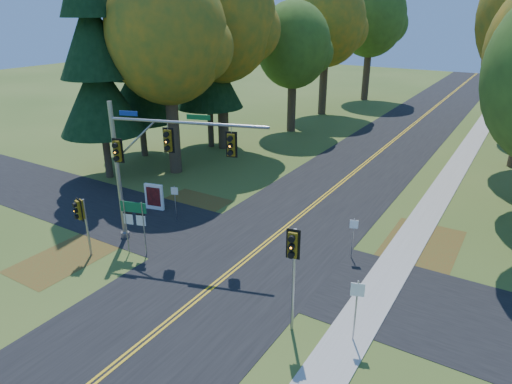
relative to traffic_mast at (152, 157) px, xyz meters
The scene contains 25 objects.
ground 6.64m from the traffic_mast, ahead, with size 160.00×160.00×0.00m, color #3A571E.
road_main 6.63m from the traffic_mast, ahead, with size 8.00×160.00×0.02m, color black.
road_cross 6.77m from the traffic_mast, 17.04° to the left, with size 60.00×6.00×0.02m, color black.
centerline_left 6.55m from the traffic_mast, ahead, with size 0.10×160.00×0.01m, color gold.
centerline_right 6.69m from the traffic_mast, ahead, with size 0.10×160.00×0.01m, color gold.
sidewalk_east 11.89m from the traffic_mast, ahead, with size 1.60×160.00×0.06m, color #9E998E.
leaf_patch_w_near 6.00m from the traffic_mast, 116.63° to the left, with size 4.00×6.00×0.00m, color brown.
leaf_patch_e 13.59m from the traffic_mast, 25.27° to the left, with size 3.50×8.00×0.00m, color brown.
leaf_patch_w_far 6.41m from the traffic_mast, 127.69° to the right, with size 3.00×5.00×0.00m, color brown.
tree_w_a 11.94m from the traffic_mast, 125.73° to the left, with size 8.00×8.00×14.15m.
tree_w_b 18.16m from the traffic_mast, 113.83° to the left, with size 8.60×8.60×15.38m.
tree_w_c 24.63m from the traffic_mast, 101.28° to the left, with size 6.80×6.80×11.91m.
tree_w_d 33.49m from the traffic_mast, 99.32° to the left, with size 8.20×8.20×14.56m.
tree_w_e 44.09m from the traffic_mast, 95.45° to the left, with size 8.40×8.40×14.97m.
pine_a 12.07m from the traffic_mast, 150.71° to the left, with size 5.60×5.60×19.48m.
pine_b 15.76m from the traffic_mast, 137.04° to the left, with size 5.60×5.60×17.31m.
pine_c 18.24m from the traffic_mast, 118.04° to the left, with size 5.60×5.60×20.56m.
traffic_mast is the anchor object (origin of this frame).
east_signal_pole 9.50m from the traffic_mast, 16.75° to the right, with size 0.49×0.57×4.27m.
ped_signal_pole 4.22m from the traffic_mast, 123.60° to the right, with size 0.47×0.56×3.03m.
route_sign_cluster 2.99m from the traffic_mast, 91.60° to the right, with size 1.27×0.42×2.81m.
info_kiosk 5.67m from the traffic_mast, 135.98° to the left, with size 1.17×0.42×1.61m.
reg_sign_e_north 10.19m from the traffic_mast, 22.18° to the left, with size 0.38×0.16×2.07m.
reg_sign_e_south 11.67m from the traffic_mast, ahead, with size 0.47×0.20×2.53m.
reg_sign_w 4.06m from the traffic_mast, 110.84° to the left, with size 0.38×0.17×2.10m.
Camera 1 is at (10.34, -14.53, 11.17)m, focal length 32.00 mm.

